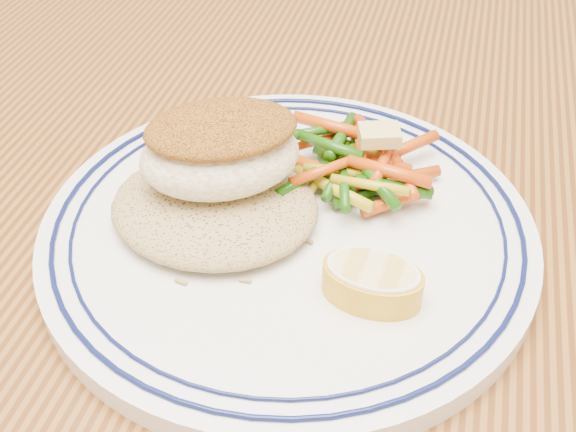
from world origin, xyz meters
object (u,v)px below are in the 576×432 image
(plate, at_px, (288,229))
(lemon_wedge, at_px, (372,281))
(rice_pilaf, at_px, (214,202))
(fish_fillet, at_px, (220,149))
(dining_table, at_px, (268,321))
(vegetable_pile, at_px, (357,164))

(plate, height_order, lemon_wedge, lemon_wedge)
(rice_pilaf, bearing_deg, fish_fillet, 85.47)
(dining_table, relative_size, rice_pilaf, 12.10)
(fish_fillet, bearing_deg, dining_table, 22.95)
(rice_pilaf, relative_size, lemon_wedge, 2.18)
(dining_table, relative_size, vegetable_pile, 14.85)
(dining_table, distance_m, rice_pilaf, 0.13)
(plate, distance_m, fish_fillet, 0.06)
(lemon_wedge, bearing_deg, fish_fillet, 151.36)
(rice_pilaf, bearing_deg, dining_table, 44.15)
(rice_pilaf, relative_size, fish_fillet, 1.09)
(rice_pilaf, xyz_separation_m, vegetable_pile, (0.07, 0.06, 0.00))
(dining_table, relative_size, lemon_wedge, 26.44)
(dining_table, height_order, fish_fillet, fish_fillet)
(plate, xyz_separation_m, rice_pilaf, (-0.04, -0.01, 0.02))
(plate, xyz_separation_m, fish_fillet, (-0.04, 0.01, 0.05))
(plate, distance_m, lemon_wedge, 0.08)
(plate, height_order, vegetable_pile, vegetable_pile)
(fish_fillet, bearing_deg, vegetable_pile, 30.26)
(plate, distance_m, vegetable_pile, 0.06)
(dining_table, bearing_deg, plate, -40.73)
(rice_pilaf, distance_m, vegetable_pile, 0.09)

